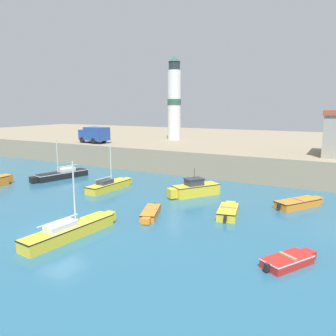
{
  "coord_description": "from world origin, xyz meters",
  "views": [
    {
      "loc": [
        15.28,
        -13.94,
        7.65
      ],
      "look_at": [
        0.68,
        12.84,
        2.0
      ],
      "focal_mm": 35.0,
      "sensor_mm": 36.0,
      "label": 1
    }
  ],
  "objects_px": {
    "truck_on_quay": "(94,134)",
    "dinghy_yellow_5": "(228,211)",
    "lighthouse": "(174,100)",
    "sailboat_yellow_7": "(109,185)",
    "dinghy_orange_8": "(299,203)",
    "dinghy_red_0": "(289,260)",
    "sailboat_yellow_3": "(71,230)",
    "motorboat_yellow_2": "(195,189)",
    "sailboat_black_1": "(61,174)",
    "dinghy_orange_4": "(151,213)"
  },
  "relations": [
    {
      "from": "dinghy_yellow_5",
      "to": "dinghy_orange_8",
      "type": "bearing_deg",
      "value": 48.01
    },
    {
      "from": "sailboat_yellow_7",
      "to": "dinghy_orange_8",
      "type": "distance_m",
      "value": 16.66
    },
    {
      "from": "sailboat_yellow_7",
      "to": "lighthouse",
      "type": "xyz_separation_m",
      "value": [
        -4.04,
        20.94,
        8.31
      ]
    },
    {
      "from": "dinghy_yellow_5",
      "to": "sailboat_yellow_3",
      "type": "bearing_deg",
      "value": -130.04
    },
    {
      "from": "sailboat_yellow_3",
      "to": "motorboat_yellow_2",
      "type": "bearing_deg",
      "value": 77.76
    },
    {
      "from": "dinghy_red_0",
      "to": "sailboat_black_1",
      "type": "bearing_deg",
      "value": 159.9
    },
    {
      "from": "motorboat_yellow_2",
      "to": "sailboat_yellow_7",
      "type": "xyz_separation_m",
      "value": [
        -7.89,
        -1.97,
        -0.17
      ]
    },
    {
      "from": "dinghy_red_0",
      "to": "lighthouse",
      "type": "relative_size",
      "value": 0.25
    },
    {
      "from": "dinghy_orange_8",
      "to": "lighthouse",
      "type": "distance_m",
      "value": 28.65
    },
    {
      "from": "dinghy_red_0",
      "to": "dinghy_orange_4",
      "type": "height_order",
      "value": "dinghy_orange_4"
    },
    {
      "from": "motorboat_yellow_2",
      "to": "dinghy_yellow_5",
      "type": "height_order",
      "value": "motorboat_yellow_2"
    },
    {
      "from": "truck_on_quay",
      "to": "dinghy_yellow_5",
      "type": "bearing_deg",
      "value": -29.14
    },
    {
      "from": "truck_on_quay",
      "to": "dinghy_red_0",
      "type": "bearing_deg",
      "value": -33.5
    },
    {
      "from": "sailboat_black_1",
      "to": "dinghy_orange_8",
      "type": "bearing_deg",
      "value": 3.03
    },
    {
      "from": "lighthouse",
      "to": "dinghy_yellow_5",
      "type": "bearing_deg",
      "value": -54.48
    },
    {
      "from": "dinghy_red_0",
      "to": "truck_on_quay",
      "type": "xyz_separation_m",
      "value": [
        -28.93,
        19.15,
        3.73
      ]
    },
    {
      "from": "dinghy_red_0",
      "to": "sailboat_black_1",
      "type": "relative_size",
      "value": 0.49
    },
    {
      "from": "dinghy_yellow_5",
      "to": "truck_on_quay",
      "type": "xyz_separation_m",
      "value": [
        -23.9,
        13.33,
        3.67
      ]
    },
    {
      "from": "lighthouse",
      "to": "truck_on_quay",
      "type": "bearing_deg",
      "value": -128.67
    },
    {
      "from": "dinghy_orange_8",
      "to": "motorboat_yellow_2",
      "type": "bearing_deg",
      "value": -174.75
    },
    {
      "from": "sailboat_yellow_7",
      "to": "truck_on_quay",
      "type": "distance_m",
      "value": 16.71
    },
    {
      "from": "sailboat_yellow_3",
      "to": "dinghy_yellow_5",
      "type": "height_order",
      "value": "sailboat_yellow_3"
    },
    {
      "from": "dinghy_orange_4",
      "to": "lighthouse",
      "type": "relative_size",
      "value": 0.29
    },
    {
      "from": "sailboat_black_1",
      "to": "motorboat_yellow_2",
      "type": "bearing_deg",
      "value": 1.82
    },
    {
      "from": "dinghy_yellow_5",
      "to": "lighthouse",
      "type": "relative_size",
      "value": 0.31
    },
    {
      "from": "lighthouse",
      "to": "sailboat_yellow_3",
      "type": "bearing_deg",
      "value": -73.4
    },
    {
      "from": "dinghy_yellow_5",
      "to": "lighthouse",
      "type": "height_order",
      "value": "lighthouse"
    },
    {
      "from": "motorboat_yellow_2",
      "to": "lighthouse",
      "type": "height_order",
      "value": "lighthouse"
    },
    {
      "from": "dinghy_orange_8",
      "to": "dinghy_red_0",
      "type": "bearing_deg",
      "value": -85.38
    },
    {
      "from": "dinghy_orange_4",
      "to": "dinghy_orange_8",
      "type": "xyz_separation_m",
      "value": [
        8.99,
        7.45,
        0.06
      ]
    },
    {
      "from": "motorboat_yellow_2",
      "to": "dinghy_yellow_5",
      "type": "xyz_separation_m",
      "value": [
        4.36,
        -3.86,
        -0.28
      ]
    },
    {
      "from": "dinghy_yellow_5",
      "to": "lighthouse",
      "type": "xyz_separation_m",
      "value": [
        -16.3,
        22.83,
        8.42
      ]
    },
    {
      "from": "dinghy_red_0",
      "to": "motorboat_yellow_2",
      "type": "bearing_deg",
      "value": 134.11
    },
    {
      "from": "dinghy_red_0",
      "to": "sailboat_yellow_7",
      "type": "xyz_separation_m",
      "value": [
        -17.28,
        7.71,
        0.18
      ]
    },
    {
      "from": "dinghy_red_0",
      "to": "dinghy_orange_4",
      "type": "xyz_separation_m",
      "value": [
        -9.83,
        3.02,
        0.01
      ]
    },
    {
      "from": "dinghy_orange_8",
      "to": "dinghy_orange_4",
      "type": "bearing_deg",
      "value": -140.35
    },
    {
      "from": "dinghy_yellow_5",
      "to": "sailboat_yellow_7",
      "type": "distance_m",
      "value": 12.4
    },
    {
      "from": "dinghy_red_0",
      "to": "dinghy_orange_8",
      "type": "relative_size",
      "value": 0.75
    },
    {
      "from": "dinghy_orange_4",
      "to": "lighthouse",
      "type": "xyz_separation_m",
      "value": [
        -11.49,
        25.64,
        8.48
      ]
    },
    {
      "from": "sailboat_black_1",
      "to": "motorboat_yellow_2",
      "type": "relative_size",
      "value": 1.41
    },
    {
      "from": "motorboat_yellow_2",
      "to": "sailboat_yellow_7",
      "type": "distance_m",
      "value": 8.14
    },
    {
      "from": "sailboat_black_1",
      "to": "sailboat_yellow_7",
      "type": "relative_size",
      "value": 1.16
    },
    {
      "from": "sailboat_yellow_3",
      "to": "truck_on_quay",
      "type": "bearing_deg",
      "value": 127.96
    },
    {
      "from": "sailboat_black_1",
      "to": "dinghy_orange_4",
      "type": "distance_m",
      "value": 16.46
    },
    {
      "from": "dinghy_yellow_5",
      "to": "dinghy_orange_8",
      "type": "relative_size",
      "value": 0.9
    },
    {
      "from": "dinghy_yellow_5",
      "to": "lighthouse",
      "type": "bearing_deg",
      "value": 125.52
    },
    {
      "from": "motorboat_yellow_2",
      "to": "dinghy_yellow_5",
      "type": "distance_m",
      "value": 5.83
    },
    {
      "from": "sailboat_black_1",
      "to": "lighthouse",
      "type": "height_order",
      "value": "lighthouse"
    },
    {
      "from": "motorboat_yellow_2",
      "to": "truck_on_quay",
      "type": "xyz_separation_m",
      "value": [
        -19.54,
        9.47,
        3.39
      ]
    },
    {
      "from": "dinghy_orange_4",
      "to": "dinghy_orange_8",
      "type": "bearing_deg",
      "value": 39.65
    }
  ]
}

